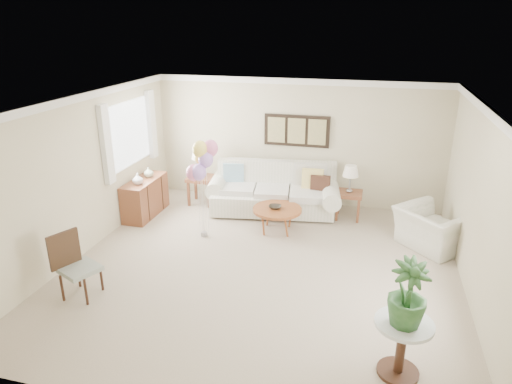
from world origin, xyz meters
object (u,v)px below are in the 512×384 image
armchair (432,229)px  balloon_cluster (202,160)px  coffee_table (277,210)px  accent_chair (75,264)px  sofa (274,193)px

armchair → balloon_cluster: 4.09m
coffee_table → accent_chair: size_ratio=0.94×
coffee_table → armchair: armchair is taller
coffee_table → balloon_cluster: 1.68m
accent_chair → coffee_table: bearing=50.4°
coffee_table → armchair: 2.69m
armchair → accent_chair: 5.71m
sofa → coffee_table: 0.96m
armchair → coffee_table: bearing=46.1°
accent_chair → balloon_cluster: 2.63m
coffee_table → armchair: (2.68, 0.03, -0.07)m
coffee_table → balloon_cluster: (-1.21, -0.56, 1.02)m
sofa → accent_chair: sofa is taller
armchair → balloon_cluster: balloon_cluster is taller
sofa → coffee_table: sofa is taller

